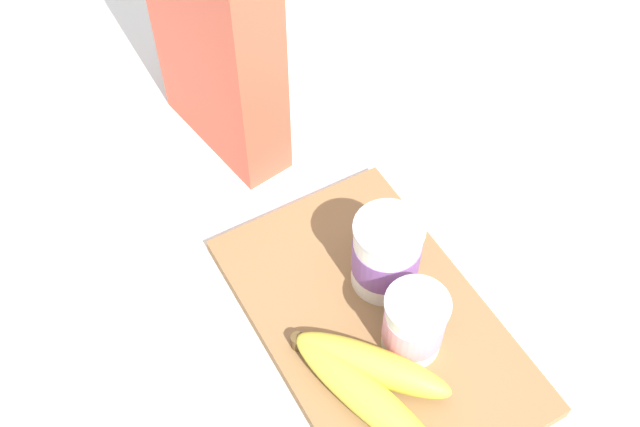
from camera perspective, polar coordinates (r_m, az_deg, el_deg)
name	(u,v)px	position (r m, az deg, el deg)	size (l,w,h in m)	color
ground_plane	(374,327)	(0.83, 4.06, -8.49)	(2.40, 2.40, 0.00)	silver
cutting_board	(374,323)	(0.82, 4.09, -8.19)	(0.36, 0.23, 0.02)	olive
cereal_box	(216,47)	(0.90, -7.77, 12.25)	(0.19, 0.06, 0.29)	#D85138
yogurt_cup_front	(386,254)	(0.80, 4.97, -3.06)	(0.07, 0.07, 0.10)	white
yogurt_cup_back	(414,324)	(0.77, 7.05, -8.20)	(0.06, 0.06, 0.08)	white
banana_bunch	(369,382)	(0.76, 3.72, -12.47)	(0.20, 0.13, 0.04)	#D9CC40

